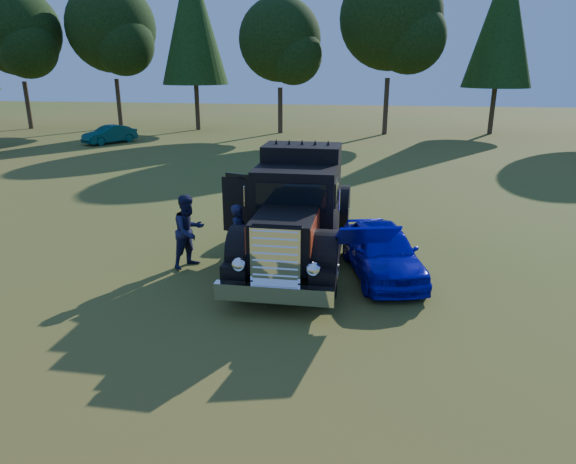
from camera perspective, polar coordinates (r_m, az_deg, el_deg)
The scene contains 7 objects.
ground at distance 11.89m, azimuth -6.56°, elevation -7.11°, with size 120.00×120.00×0.00m, color #39591A.
treeline at distance 39.60m, azimuth 5.56°, elevation 21.85°, with size 72.10×19.12×13.84m.
diamond_t_truck at distance 13.47m, azimuth 0.99°, elevation 1.88°, with size 3.32×7.16×3.00m.
hotrod_coupe at distance 12.96m, azimuth 10.39°, elevation -1.99°, with size 2.42×4.28×1.89m.
spectator_near at distance 13.24m, azimuth -5.41°, elevation -0.48°, with size 0.61×0.40×1.68m, color #21324D.
spectator_far at distance 13.44m, azimuth -10.94°, elevation 0.09°, with size 0.94×0.73×1.93m, color #20244C.
distant_teal_car at distance 37.13m, azimuth -19.21°, elevation 10.20°, with size 1.26×3.60×1.19m, color #0A3B3D.
Camera 1 is at (3.03, -10.33, 5.03)m, focal length 32.00 mm.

